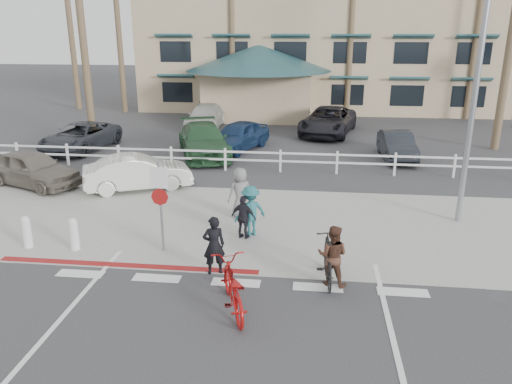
# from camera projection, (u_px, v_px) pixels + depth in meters

# --- Properties ---
(ground) EXTENTS (140.00, 140.00, 0.00)m
(ground) POSITION_uv_depth(u_px,v_px,m) (232.00, 296.00, 11.67)
(ground) COLOR #333335
(bike_path) EXTENTS (12.00, 16.00, 0.01)m
(bike_path) POSITION_uv_depth(u_px,v_px,m) (216.00, 347.00, 9.78)
(bike_path) COLOR #333335
(bike_path) RESTS_ON ground
(sidewalk_plaza) EXTENTS (22.00, 7.00, 0.01)m
(sidewalk_plaza) POSITION_uv_depth(u_px,v_px,m) (255.00, 224.00, 15.91)
(sidewalk_plaza) COLOR gray
(sidewalk_plaza) RESTS_ON ground
(cross_street) EXTENTS (40.00, 5.00, 0.01)m
(cross_street) POSITION_uv_depth(u_px,v_px,m) (267.00, 186.00, 19.68)
(cross_street) COLOR #333335
(cross_street) RESTS_ON ground
(parking_lot) EXTENTS (50.00, 16.00, 0.01)m
(parking_lot) POSITION_uv_depth(u_px,v_px,m) (282.00, 136.00, 28.63)
(parking_lot) COLOR #333335
(parking_lot) RESTS_ON ground
(curb_red) EXTENTS (7.00, 0.25, 0.02)m
(curb_red) POSITION_uv_depth(u_px,v_px,m) (127.00, 265.00, 13.13)
(curb_red) COLOR maroon
(curb_red) RESTS_ON ground
(rail_fence) EXTENTS (29.40, 0.16, 1.00)m
(rail_fence) POSITION_uv_depth(u_px,v_px,m) (283.00, 161.00, 21.35)
(rail_fence) COLOR silver
(rail_fence) RESTS_ON ground
(building) EXTENTS (28.00, 16.00, 11.30)m
(building) POSITION_uv_depth(u_px,v_px,m) (320.00, 31.00, 38.87)
(building) COLOR tan
(building) RESTS_ON ground
(sign_post) EXTENTS (0.50, 0.10, 2.90)m
(sign_post) POSITION_uv_depth(u_px,v_px,m) (161.00, 202.00, 13.54)
(sign_post) COLOR gray
(sign_post) RESTS_ON ground
(bollard_0) EXTENTS (0.26, 0.26, 0.95)m
(bollard_0) POSITION_uv_depth(u_px,v_px,m) (74.00, 234.00, 13.93)
(bollard_0) COLOR silver
(bollard_0) RESTS_ON ground
(bollard_1) EXTENTS (0.26, 0.26, 0.95)m
(bollard_1) POSITION_uv_depth(u_px,v_px,m) (27.00, 232.00, 14.08)
(bollard_1) COLOR silver
(bollard_1) RESTS_ON ground
(streetlight_0) EXTENTS (0.60, 2.00, 9.00)m
(streetlight_0) POSITION_uv_depth(u_px,v_px,m) (477.00, 79.00, 14.72)
(streetlight_0) COLOR gray
(streetlight_0) RESTS_ON ground
(streetlight_1) EXTENTS (0.60, 2.00, 9.50)m
(streetlight_1) POSITION_uv_depth(u_px,v_px,m) (480.00, 47.00, 31.47)
(streetlight_1) COLOR gray
(streetlight_1) RESTS_ON ground
(palm_0) EXTENTS (4.00, 4.00, 15.00)m
(palm_0) POSITION_uv_depth(u_px,v_px,m) (68.00, 4.00, 35.55)
(palm_0) COLOR #153819
(palm_0) RESTS_ON ground
(palm_1) EXTENTS (4.00, 4.00, 13.00)m
(palm_1) POSITION_uv_depth(u_px,v_px,m) (118.00, 18.00, 34.49)
(palm_1) COLOR #153819
(palm_1) RESTS_ON ground
(palm_3) EXTENTS (4.00, 4.00, 14.00)m
(palm_3) POSITION_uv_depth(u_px,v_px,m) (232.00, 10.00, 33.45)
(palm_3) COLOR #153819
(palm_3) RESTS_ON ground
(palm_4) EXTENTS (4.00, 4.00, 15.00)m
(palm_4) POSITION_uv_depth(u_px,v_px,m) (292.00, 3.00, 33.80)
(palm_4) COLOR #153819
(palm_4) RESTS_ON ground
(palm_5) EXTENTS (4.00, 4.00, 13.00)m
(palm_5) POSITION_uv_depth(u_px,v_px,m) (352.00, 18.00, 32.73)
(palm_5) COLOR #153819
(palm_5) RESTS_ON ground
(palm_7) EXTENTS (4.00, 4.00, 14.00)m
(palm_7) POSITION_uv_depth(u_px,v_px,m) (480.00, 9.00, 31.70)
(palm_7) COLOR #153819
(palm_7) RESTS_ON ground
(palm_10) EXTENTS (4.00, 4.00, 12.00)m
(palm_10) POSITION_uv_depth(u_px,v_px,m) (82.00, 26.00, 25.00)
(palm_10) COLOR #153819
(palm_10) RESTS_ON ground
(bike_red) EXTENTS (1.42, 2.29, 1.13)m
(bike_red) POSITION_uv_depth(u_px,v_px,m) (232.00, 287.00, 10.90)
(bike_red) COLOR #9D0D0D
(bike_red) RESTS_ON ground
(rider_red) EXTENTS (0.66, 0.54, 1.55)m
(rider_red) POSITION_uv_depth(u_px,v_px,m) (214.00, 245.00, 12.49)
(rider_red) COLOR black
(rider_red) RESTS_ON ground
(bike_black) EXTENTS (0.66, 1.96, 1.16)m
(bike_black) POSITION_uv_depth(u_px,v_px,m) (328.00, 259.00, 12.20)
(bike_black) COLOR black
(bike_black) RESTS_ON ground
(rider_black) EXTENTS (0.86, 0.73, 1.54)m
(rider_black) POSITION_uv_depth(u_px,v_px,m) (333.00, 256.00, 11.95)
(rider_black) COLOR #4A2C1F
(rider_black) RESTS_ON ground
(pedestrian_a) EXTENTS (1.16, 1.05, 1.56)m
(pedestrian_a) POSITION_uv_depth(u_px,v_px,m) (250.00, 211.00, 14.80)
(pedestrian_a) COLOR #205E65
(pedestrian_a) RESTS_ON ground
(pedestrian_child) EXTENTS (0.84, 0.54, 1.33)m
(pedestrian_child) POSITION_uv_depth(u_px,v_px,m) (244.00, 217.00, 14.62)
(pedestrian_child) COLOR black
(pedestrian_child) RESTS_ON ground
(pedestrian_b) EXTENTS (0.98, 0.88, 1.67)m
(pedestrian_b) POSITION_uv_depth(u_px,v_px,m) (240.00, 193.00, 16.23)
(pedestrian_b) COLOR slate
(pedestrian_b) RESTS_ON ground
(car_white_sedan) EXTENTS (4.27, 2.96, 1.33)m
(car_white_sedan) POSITION_uv_depth(u_px,v_px,m) (138.00, 172.00, 19.10)
(car_white_sedan) COLOR silver
(car_white_sedan) RESTS_ON ground
(car_red_compact) EXTENTS (4.44, 3.06, 1.40)m
(car_red_compact) POSITION_uv_depth(u_px,v_px,m) (32.00, 168.00, 19.51)
(car_red_compact) COLOR #6E675A
(car_red_compact) RESTS_ON ground
(lot_car_0) EXTENTS (2.99, 5.19, 1.36)m
(lot_car_0) POSITION_uv_depth(u_px,v_px,m) (80.00, 137.00, 25.13)
(lot_car_0) COLOR #292C33
(lot_car_0) RESTS_ON ground
(lot_car_1) EXTENTS (3.75, 5.66, 1.52)m
(lot_car_1) POSITION_uv_depth(u_px,v_px,m) (204.00, 140.00, 24.03)
(lot_car_1) COLOR #27512F
(lot_car_1) RESTS_ON ground
(lot_car_2) EXTENTS (3.20, 4.60, 1.45)m
(lot_car_2) POSITION_uv_depth(u_px,v_px,m) (238.00, 136.00, 25.19)
(lot_car_2) COLOR navy
(lot_car_2) RESTS_ON ground
(lot_car_3) EXTENTS (1.50, 3.93, 1.28)m
(lot_car_3) POSITION_uv_depth(u_px,v_px,m) (397.00, 146.00, 23.50)
(lot_car_3) COLOR black
(lot_car_3) RESTS_ON ground
(lot_car_4) EXTENTS (2.09, 4.91, 1.41)m
(lot_car_4) POSITION_uv_depth(u_px,v_px,m) (206.00, 117.00, 30.64)
(lot_car_4) COLOR beige
(lot_car_4) RESTS_ON ground
(lot_car_5) EXTENTS (3.77, 6.04, 1.56)m
(lot_car_5) POSITION_uv_depth(u_px,v_px,m) (328.00, 121.00, 28.89)
(lot_car_5) COLOR black
(lot_car_5) RESTS_ON ground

